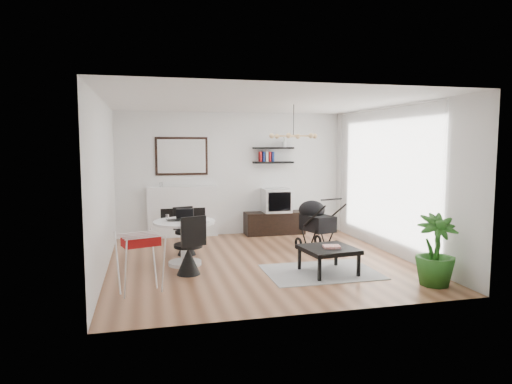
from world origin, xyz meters
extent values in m
plane|color=brown|center=(0.00, 0.00, 0.00)|extent=(5.00, 5.00, 0.00)
plane|color=white|center=(0.00, 0.00, 2.70)|extent=(5.00, 5.00, 0.00)
plane|color=white|center=(0.00, 2.50, 1.35)|extent=(5.00, 0.00, 5.00)
plane|color=white|center=(-2.50, 0.00, 1.35)|extent=(0.00, 5.00, 5.00)
plane|color=white|center=(2.50, 0.00, 1.35)|extent=(0.00, 5.00, 5.00)
cube|color=white|center=(2.40, 0.20, 1.35)|extent=(0.04, 3.60, 2.60)
cube|color=white|center=(-1.10, 2.42, 0.55)|extent=(1.50, 0.15, 1.10)
cube|color=black|center=(-1.10, 2.36, 0.48)|extent=(0.95, 0.06, 0.32)
cube|color=black|center=(-1.10, 2.48, 1.75)|extent=(1.12, 0.03, 0.82)
cube|color=white|center=(-1.10, 2.46, 1.75)|extent=(1.02, 0.01, 0.72)
cube|color=black|center=(0.92, 2.37, 1.60)|extent=(0.90, 0.25, 0.04)
cube|color=black|center=(0.92, 2.37, 1.92)|extent=(0.90, 0.25, 0.04)
cube|color=black|center=(0.92, 2.26, 0.25)|extent=(1.33, 0.46, 0.50)
cube|color=silver|center=(0.96, 2.26, 0.76)|extent=(0.60, 0.53, 0.53)
cube|color=black|center=(0.96, 2.00, 0.76)|extent=(0.51, 0.01, 0.42)
cylinder|color=white|center=(-1.26, 0.08, 0.03)|extent=(0.55, 0.55, 0.06)
cylinder|color=white|center=(-1.26, 0.08, 0.38)|extent=(0.14, 0.14, 0.64)
cylinder|color=white|center=(-1.26, 0.08, 0.72)|extent=(1.02, 1.02, 0.04)
imported|color=black|center=(-1.36, 0.06, 0.76)|extent=(0.39, 0.29, 0.03)
cube|color=black|center=(-1.22, 0.31, 0.83)|extent=(0.31, 0.21, 0.17)
cube|color=beige|center=(-1.06, 0.00, 0.75)|extent=(0.39, 0.33, 0.01)
cylinder|color=white|center=(-1.52, 0.23, 0.79)|extent=(0.06, 0.06, 0.10)
cylinder|color=black|center=(-1.17, 0.77, 0.42)|extent=(0.41, 0.41, 0.05)
cone|color=black|center=(-1.17, 0.77, 0.20)|extent=(0.34, 0.34, 0.39)
cube|color=black|center=(-1.21, 0.95, 0.65)|extent=(0.37, 0.12, 0.42)
cylinder|color=black|center=(-1.25, -0.50, 0.45)|extent=(0.44, 0.44, 0.05)
cone|color=black|center=(-1.25, -0.50, 0.21)|extent=(0.36, 0.36, 0.42)
cube|color=black|center=(-1.18, -0.69, 0.71)|extent=(0.39, 0.17, 0.45)
cube|color=maroon|center=(-1.96, -1.25, 0.72)|extent=(0.53, 0.40, 0.13)
cube|color=black|center=(1.30, 0.61, 0.51)|extent=(0.58, 0.73, 0.30)
ellipsoid|color=black|center=(1.25, 0.79, 0.74)|extent=(0.51, 0.51, 0.36)
cylinder|color=black|center=(1.41, 0.22, 1.01)|extent=(0.46, 0.16, 0.03)
torus|color=black|center=(1.00, 0.83, 0.10)|extent=(0.11, 0.23, 0.22)
torus|color=black|center=(1.45, 0.96, 0.10)|extent=(0.11, 0.23, 0.22)
torus|color=black|center=(1.16, 0.26, 0.10)|extent=(0.11, 0.23, 0.22)
torus|color=black|center=(1.61, 0.39, 0.10)|extent=(0.11, 0.23, 0.22)
cube|color=gray|center=(0.79, -0.88, 0.01)|extent=(1.73, 1.25, 0.01)
cube|color=black|center=(0.87, -0.95, 0.38)|extent=(0.87, 0.87, 0.07)
cube|color=black|center=(0.58, -1.32, 0.18)|extent=(0.04, 0.04, 0.33)
cube|color=black|center=(1.24, -1.24, 0.18)|extent=(0.04, 0.04, 0.33)
cube|color=black|center=(0.50, -0.66, 0.18)|extent=(0.04, 0.04, 0.33)
cube|color=black|center=(1.16, -0.58, 0.18)|extent=(0.04, 0.04, 0.33)
cube|color=#D24034|center=(0.91, -1.00, 0.43)|extent=(0.29, 0.25, 0.04)
imported|color=#225A19|center=(2.12, -1.87, 0.51)|extent=(0.65, 0.65, 1.02)
camera|label=1|loc=(-1.85, -7.44, 2.01)|focal=32.00mm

